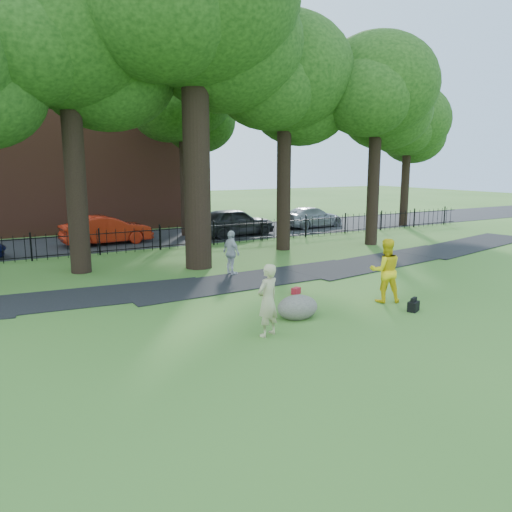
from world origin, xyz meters
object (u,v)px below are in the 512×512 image
woman (268,300)px  boulder (298,305)px  big_tree (196,12)px  man (385,270)px  red_sedan (106,230)px

woman → boulder: size_ratio=1.52×
big_tree → woman: (-1.91, -8.77, -9.20)m
man → red_sedan: 16.63m
big_tree → red_sedan: size_ratio=3.03×
red_sedan → man: bearing=-165.6°
big_tree → man: 12.41m
woman → man: bearing=171.4°
woman → man: 4.94m
big_tree → man: size_ratio=7.06×
man → boulder: bearing=26.5°
woman → red_sedan: (-0.17, 16.75, -0.16)m
big_tree → woman: size_ratio=7.65×
big_tree → red_sedan: bearing=104.6°
big_tree → man: (2.95, -7.88, -9.12)m
man → boulder: (-3.35, -0.02, -0.66)m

